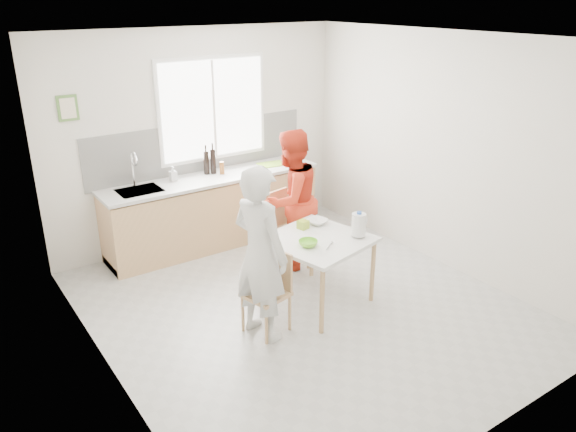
% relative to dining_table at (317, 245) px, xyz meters
% --- Properties ---
extents(ground, '(4.50, 4.50, 0.00)m').
position_rel_dining_table_xyz_m(ground, '(-0.18, -0.01, -0.66)').
color(ground, '#B7B7B2').
rests_on(ground, ground).
extents(room_shell, '(4.50, 4.50, 4.50)m').
position_rel_dining_table_xyz_m(room_shell, '(-0.18, -0.01, 0.99)').
color(room_shell, silver).
rests_on(room_shell, ground).
extents(window, '(1.50, 0.06, 1.30)m').
position_rel_dining_table_xyz_m(window, '(0.02, 2.22, 1.04)').
color(window, white).
rests_on(window, room_shell).
extents(backsplash, '(3.00, 0.02, 0.65)m').
position_rel_dining_table_xyz_m(backsplash, '(-0.18, 2.23, 0.57)').
color(backsplash, white).
rests_on(backsplash, room_shell).
extents(picture_frame, '(0.22, 0.03, 0.28)m').
position_rel_dining_table_xyz_m(picture_frame, '(-1.73, 2.23, 1.24)').
color(picture_frame, '#54843C').
rests_on(picture_frame, room_shell).
extents(kitchen_counter, '(2.84, 0.64, 1.37)m').
position_rel_dining_table_xyz_m(kitchen_counter, '(-0.18, 1.94, -0.24)').
color(kitchen_counter, tan).
rests_on(kitchen_counter, ground).
extents(dining_table, '(1.14, 1.14, 0.73)m').
position_rel_dining_table_xyz_m(dining_table, '(0.00, 0.00, 0.00)').
color(dining_table, white).
rests_on(dining_table, ground).
extents(chair_left, '(0.45, 0.45, 0.81)m').
position_rel_dining_table_xyz_m(chair_left, '(-0.67, -0.15, -0.21)').
color(chair_left, tan).
rests_on(chair_left, ground).
extents(chair_far, '(0.51, 0.51, 0.93)m').
position_rel_dining_table_xyz_m(chair_far, '(0.16, 0.88, -0.14)').
color(chair_far, tan).
rests_on(chair_far, ground).
extents(person_white, '(0.53, 0.69, 1.69)m').
position_rel_dining_table_xyz_m(person_white, '(-0.79, -0.18, 0.19)').
color(person_white, silver).
rests_on(person_white, ground).
extents(person_red, '(0.92, 0.79, 1.66)m').
position_rel_dining_table_xyz_m(person_red, '(0.27, 0.87, 0.17)').
color(person_red, red).
rests_on(person_red, ground).
extents(bowl_green, '(0.23, 0.23, 0.06)m').
position_rel_dining_table_xyz_m(bowl_green, '(-0.18, -0.09, 0.11)').
color(bowl_green, '#7BD731').
rests_on(bowl_green, dining_table).
extents(bowl_white, '(0.26, 0.26, 0.05)m').
position_rel_dining_table_xyz_m(bowl_white, '(0.24, 0.31, 0.10)').
color(bowl_white, white).
rests_on(bowl_white, dining_table).
extents(milk_jug, '(0.20, 0.15, 0.26)m').
position_rel_dining_table_xyz_m(milk_jug, '(0.38, -0.20, 0.21)').
color(milk_jug, white).
rests_on(milk_jug, dining_table).
extents(green_box, '(0.12, 0.12, 0.09)m').
position_rel_dining_table_xyz_m(green_box, '(0.04, 0.30, 0.12)').
color(green_box, '#93B329').
rests_on(green_box, dining_table).
extents(spoon, '(0.14, 0.10, 0.01)m').
position_rel_dining_table_xyz_m(spoon, '(-0.03, -0.23, 0.09)').
color(spoon, '#A5A5AA').
rests_on(spoon, dining_table).
extents(cutting_board, '(0.38, 0.29, 0.01)m').
position_rel_dining_table_xyz_m(cutting_board, '(0.72, 1.95, 0.27)').
color(cutting_board, '#88BF2C').
rests_on(cutting_board, kitchen_counter).
extents(wine_bottle_a, '(0.07, 0.07, 0.32)m').
position_rel_dining_table_xyz_m(wine_bottle_a, '(-0.11, 2.04, 0.42)').
color(wine_bottle_a, black).
rests_on(wine_bottle_a, kitchen_counter).
extents(wine_bottle_b, '(0.07, 0.07, 0.30)m').
position_rel_dining_table_xyz_m(wine_bottle_b, '(-0.19, 2.07, 0.41)').
color(wine_bottle_b, black).
rests_on(wine_bottle_b, kitchen_counter).
extents(jar_amber, '(0.06, 0.06, 0.16)m').
position_rel_dining_table_xyz_m(jar_amber, '(-0.03, 1.95, 0.34)').
color(jar_amber, brown).
rests_on(jar_amber, kitchen_counter).
extents(soap_bottle, '(0.08, 0.09, 0.18)m').
position_rel_dining_table_xyz_m(soap_bottle, '(-0.65, 2.06, 0.35)').
color(soap_bottle, '#999999').
rests_on(soap_bottle, kitchen_counter).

